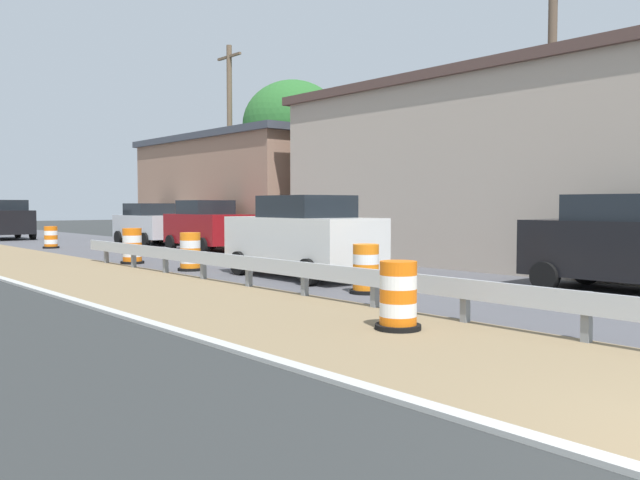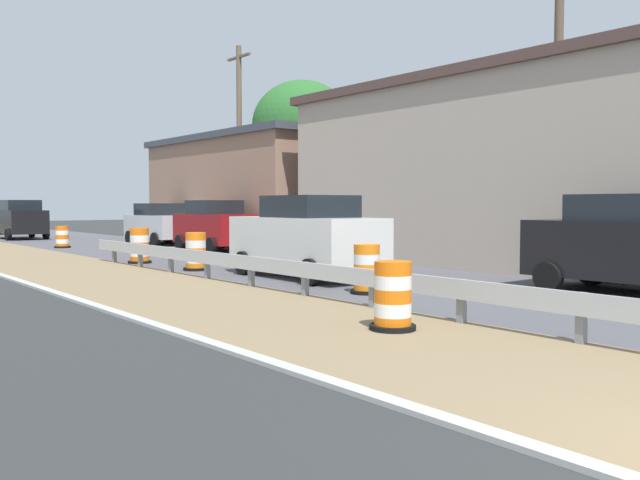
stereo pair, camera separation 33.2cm
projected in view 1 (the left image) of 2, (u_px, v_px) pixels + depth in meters
The scene contains 15 objects.
traffic_barrel_nearest at pixel (398, 299), 10.06m from camera, with size 0.70×0.70×1.04m.
traffic_barrel_close at pixel (366, 271), 14.16m from camera, with size 0.69×0.69×1.05m.
traffic_barrel_mid at pixel (190, 253), 19.08m from camera, with size 0.72×0.72×1.09m.
traffic_barrel_far at pixel (132, 248), 21.33m from camera, with size 0.74×0.74×1.14m.
traffic_barrel_farther at pixel (51, 238), 28.88m from camera, with size 0.69×0.69×0.95m.
car_lead_near_lane at pixel (6, 220), 36.31m from camera, with size 2.15×4.06×2.14m.
car_trailing_near_lane at pixel (207, 226), 26.99m from camera, with size 2.20×4.17×2.07m.
car_mid_far_lane at pixel (627, 244), 14.17m from camera, with size 2.13×4.23×2.11m.
car_trailing_far_lane at pixel (302, 237), 17.20m from camera, with size 2.22×4.66×2.12m.
car_distant_a at pixel (150, 224), 31.46m from camera, with size 2.26×4.09×1.95m.
roadside_shop_near at pixel (518, 173), 22.24m from camera, with size 8.69×14.62×5.88m.
roadside_shop_far at pixel (263, 191), 32.86m from camera, with size 8.06×12.01×5.15m.
utility_pole_near at pixel (551, 117), 17.97m from camera, with size 0.24×1.80×8.17m.
utility_pole_mid at pixel (230, 143), 30.21m from camera, with size 0.24×1.80×9.05m.
tree_roadside at pixel (293, 126), 30.47m from camera, with size 4.57×4.57×7.55m.
Camera 1 is at (-5.96, -1.02, 1.89)m, focal length 37.46 mm.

